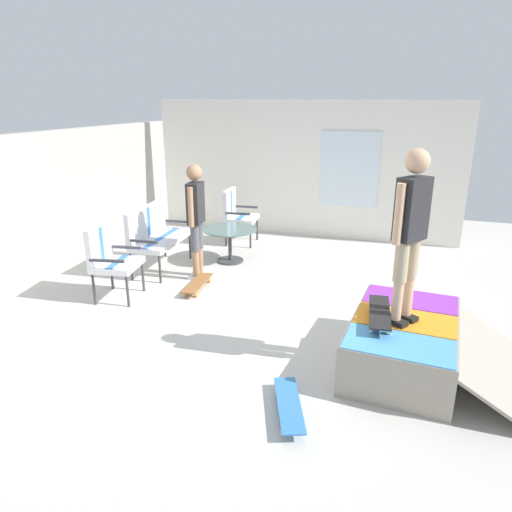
{
  "coord_description": "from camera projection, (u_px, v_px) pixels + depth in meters",
  "views": [
    {
      "loc": [
        -5.27,
        -1.55,
        2.62
      ],
      "look_at": [
        0.14,
        0.26,
        0.7
      ],
      "focal_mm": 32.91,
      "sensor_mm": 36.0,
      "label": 1
    }
  ],
  "objects": [
    {
      "name": "back_wall_cinderblock",
      "position": [
        12.0,
        209.0,
        6.9
      ],
      "size": [
        9.0,
        0.2,
        2.13
      ],
      "color": "#ADA89E",
      "rests_on": "ground_plane"
    },
    {
      "name": "skateboard_by_bench",
      "position": [
        198.0,
        283.0,
        6.76
      ],
      "size": [
        0.81,
        0.27,
        0.1
      ],
      "color": "brown",
      "rests_on": "ground_plane"
    },
    {
      "name": "skateboard_spare",
      "position": [
        289.0,
        405.0,
        4.09
      ],
      "size": [
        0.82,
        0.47,
        0.1
      ],
      "color": "#3372B2",
      "rests_on": "ground_plane"
    },
    {
      "name": "ground_plane",
      "position": [
        271.0,
        316.0,
        6.05
      ],
      "size": [
        12.0,
        12.0,
        0.1
      ],
      "primitive_type": "cube",
      "color": "beige"
    },
    {
      "name": "patio_chair_by_wall",
      "position": [
        109.0,
        255.0,
        6.32
      ],
      "size": [
        0.71,
        0.65,
        1.02
      ],
      "color": "#38383D",
      "rests_on": "ground_plane"
    },
    {
      "name": "person_watching",
      "position": [
        196.0,
        213.0,
        6.9
      ],
      "size": [
        0.48,
        0.27,
        1.73
      ],
      "color": "silver",
      "rests_on": "ground_plane"
    },
    {
      "name": "patio_table",
      "position": [
        230.0,
        238.0,
        7.81
      ],
      "size": [
        0.9,
        0.9,
        0.57
      ],
      "color": "#38383D",
      "rests_on": "ground_plane"
    },
    {
      "name": "skateboard_on_ramp",
      "position": [
        380.0,
        312.0,
        4.66
      ],
      "size": [
        0.82,
        0.28,
        0.1
      ],
      "color": "black",
      "rests_on": "skate_ramp"
    },
    {
      "name": "house_facade",
      "position": [
        304.0,
        169.0,
        9.18
      ],
      "size": [
        0.23,
        6.0,
        2.59
      ],
      "color": "white",
      "rests_on": "ground_plane"
    },
    {
      "name": "patio_bench",
      "position": [
        154.0,
        231.0,
        7.43
      ],
      "size": [
        1.29,
        0.64,
        1.02
      ],
      "color": "#38383D",
      "rests_on": "ground_plane"
    },
    {
      "name": "person_skater",
      "position": [
        410.0,
        225.0,
        4.35
      ],
      "size": [
        0.41,
        0.35,
        1.69
      ],
      "color": "black",
      "rests_on": "skate_ramp"
    },
    {
      "name": "patio_chair_near_house",
      "position": [
        236.0,
        211.0,
        8.77
      ],
      "size": [
        0.67,
        0.6,
        1.02
      ],
      "color": "#38383D",
      "rests_on": "ground_plane"
    },
    {
      "name": "skate_ramp",
      "position": [
        406.0,
        343.0,
        4.78
      ],
      "size": [
        1.73,
        1.8,
        0.52
      ],
      "color": "gray",
      "rests_on": "ground_plane"
    }
  ]
}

